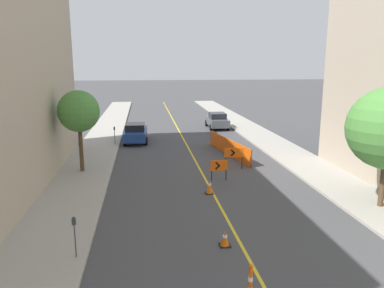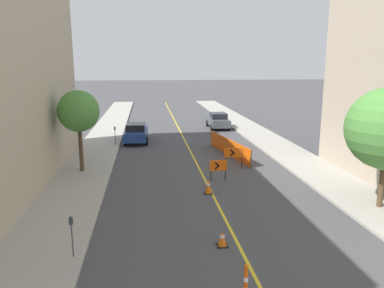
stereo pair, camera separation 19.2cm
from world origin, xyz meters
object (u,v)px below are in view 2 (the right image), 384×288
arrow_barricade_primary (218,166)px  parked_car_curb_near (136,133)px  traffic_cone_third (208,187)px  parked_car_curb_mid (218,120)px  traffic_cone_second (222,239)px  street_tree_left_near (78,111)px  arrow_barricade_secondary (234,154)px  parking_meter_far_curb (115,132)px  parking_meter_near_curb (71,229)px

arrow_barricade_primary → parked_car_curb_near: size_ratio=0.27×
traffic_cone_third → arrow_barricade_primary: (0.89, 2.04, 0.45)m
traffic_cone_third → arrow_barricade_primary: size_ratio=0.64×
traffic_cone_third → parked_car_curb_mid: 19.67m
traffic_cone_second → street_tree_left_near: size_ratio=0.12×
arrow_barricade_secondary → street_tree_left_near: size_ratio=0.28×
traffic_cone_second → parking_meter_far_curb: 18.42m
arrow_barricade_primary → traffic_cone_second: bearing=-103.9°
traffic_cone_third → parking_meter_far_curb: size_ratio=0.53×
parking_meter_near_curb → parking_meter_far_curb: 18.05m
arrow_barricade_primary → street_tree_left_near: size_ratio=0.24×
parking_meter_far_curb → street_tree_left_near: size_ratio=0.29×
traffic_cone_second → street_tree_left_near: street_tree_left_near is taller
parked_car_curb_near → parking_meter_far_curb: size_ratio=3.08×
arrow_barricade_secondary → parked_car_curb_near: (-6.19, 9.10, -0.19)m
parking_meter_near_curb → parking_meter_far_curb: bearing=90.0°
parked_car_curb_near → traffic_cone_second: bearing=-77.1°
traffic_cone_third → arrow_barricade_secondary: (2.28, 4.20, 0.62)m
arrow_barricade_primary → parked_car_curb_mid: parked_car_curb_mid is taller
parked_car_curb_near → street_tree_left_near: (-3.02, -8.70, 2.90)m
traffic_cone_second → parked_car_curb_near: (-3.50, 18.84, 0.52)m
arrow_barricade_secondary → traffic_cone_third: bearing=-115.3°
arrow_barricade_secondary → parking_meter_near_curb: 12.79m
parked_car_curb_near → arrow_barricade_primary: bearing=-64.5°
parked_car_curb_near → parking_meter_near_curb: parked_car_curb_near is taller
arrow_barricade_primary → parking_meter_near_curb: 10.24m
arrow_barricade_secondary → parked_car_curb_near: 11.01m
parked_car_curb_near → street_tree_left_near: bearing=-106.8°
parking_meter_far_curb → parked_car_curb_near: bearing=35.7°
street_tree_left_near → arrow_barricade_primary: bearing=-18.1°
parked_car_curb_near → parking_meter_far_curb: 2.03m
parked_car_curb_near → street_tree_left_near: size_ratio=0.91×
arrow_barricade_secondary → parked_car_curb_mid: size_ratio=0.31×
traffic_cone_third → parked_car_curb_near: size_ratio=0.17×
parked_car_curb_mid → parking_meter_far_curb: (-9.71, -7.08, 0.33)m
traffic_cone_third → street_tree_left_near: street_tree_left_near is taller
arrow_barricade_primary → parking_meter_far_curb: (-6.43, 10.09, 0.30)m
parked_car_curb_mid → street_tree_left_near: 18.58m
traffic_cone_third → street_tree_left_near: size_ratio=0.16×
traffic_cone_third → parked_car_curb_mid: (4.17, 19.22, 0.43)m
arrow_barricade_primary → street_tree_left_near: 8.72m
arrow_barricade_primary → parked_car_curb_near: parked_car_curb_near is taller
arrow_barricade_primary → parking_meter_near_curb: parking_meter_near_curb is taller
parking_meter_far_curb → traffic_cone_third: bearing=-65.5°
traffic_cone_third → arrow_barricade_primary: arrow_barricade_primary is taller
traffic_cone_second → parking_meter_near_curb: (-5.13, -0.38, 0.86)m
parking_meter_far_curb → arrow_barricade_primary: bearing=-57.5°
arrow_barricade_secondary → street_tree_left_near: street_tree_left_near is taller
traffic_cone_second → parked_car_curb_mid: bearing=79.5°
traffic_cone_second → arrow_barricade_primary: arrow_barricade_primary is taller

